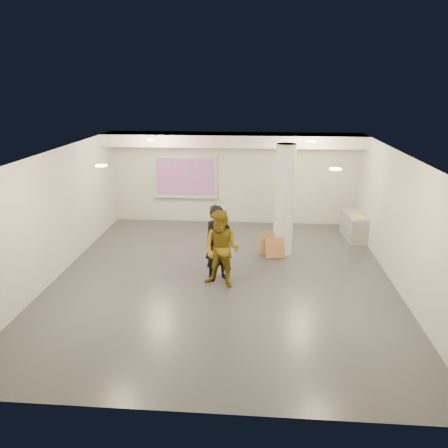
# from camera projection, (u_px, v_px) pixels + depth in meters

# --- Properties ---
(floor) EXTENTS (8.00, 9.00, 0.01)m
(floor) POSITION_uv_depth(u_px,v_px,m) (223.00, 278.00, 10.49)
(floor) COLOR #393D42
(floor) RESTS_ON ground
(ceiling) EXTENTS (8.00, 9.00, 0.01)m
(ceiling) POSITION_uv_depth(u_px,v_px,m) (223.00, 154.00, 9.56)
(ceiling) COLOR white
(ceiling) RESTS_ON floor
(wall_back) EXTENTS (8.00, 0.01, 3.00)m
(wall_back) POSITION_uv_depth(u_px,v_px,m) (234.00, 178.00, 14.29)
(wall_back) COLOR beige
(wall_back) RESTS_ON floor
(wall_front) EXTENTS (8.00, 0.01, 3.00)m
(wall_front) POSITION_uv_depth(u_px,v_px,m) (195.00, 320.00, 5.76)
(wall_front) COLOR beige
(wall_front) RESTS_ON floor
(wall_left) EXTENTS (0.01, 9.00, 3.00)m
(wall_left) POSITION_uv_depth(u_px,v_px,m) (54.00, 215.00, 10.33)
(wall_left) COLOR beige
(wall_left) RESTS_ON floor
(wall_right) EXTENTS (0.01, 9.00, 3.00)m
(wall_right) POSITION_uv_depth(u_px,v_px,m) (401.00, 223.00, 9.73)
(wall_right) COLOR beige
(wall_right) RESTS_ON floor
(soffit_band) EXTENTS (8.00, 1.10, 0.36)m
(soffit_band) POSITION_uv_depth(u_px,v_px,m) (233.00, 140.00, 13.36)
(soffit_band) COLOR silver
(soffit_band) RESTS_ON ceiling
(downlight_nw) EXTENTS (0.22, 0.22, 0.02)m
(downlight_nw) POSITION_uv_depth(u_px,v_px,m) (151.00, 140.00, 12.11)
(downlight_nw) COLOR #FFE588
(downlight_nw) RESTS_ON ceiling
(downlight_ne) EXTENTS (0.22, 0.22, 0.02)m
(downlight_ne) POSITION_uv_depth(u_px,v_px,m) (311.00, 141.00, 11.77)
(downlight_ne) COLOR #FFE588
(downlight_ne) RESTS_ON ceiling
(downlight_sw) EXTENTS (0.22, 0.22, 0.02)m
(downlight_sw) POSITION_uv_depth(u_px,v_px,m) (101.00, 166.00, 8.31)
(downlight_sw) COLOR #FFE588
(downlight_sw) RESTS_ON ceiling
(downlight_se) EXTENTS (0.22, 0.22, 0.02)m
(downlight_se) POSITION_uv_depth(u_px,v_px,m) (335.00, 169.00, 7.98)
(downlight_se) COLOR #FFE588
(downlight_se) RESTS_ON ceiling
(column) EXTENTS (0.52, 0.52, 3.00)m
(column) POSITION_uv_depth(u_px,v_px,m) (284.00, 200.00, 11.62)
(column) COLOR silver
(column) RESTS_ON floor
(projection_screen) EXTENTS (2.10, 0.13, 1.42)m
(projection_screen) POSITION_uv_depth(u_px,v_px,m) (185.00, 177.00, 14.36)
(projection_screen) COLOR silver
(projection_screen) RESTS_ON wall_back
(credenza) EXTENTS (0.65, 1.34, 0.76)m
(credenza) POSITION_uv_depth(u_px,v_px,m) (355.00, 226.00, 13.11)
(credenza) COLOR gray
(credenza) RESTS_ON floor
(papers_stack) EXTENTS (0.24, 0.31, 0.02)m
(papers_stack) POSITION_uv_depth(u_px,v_px,m) (360.00, 217.00, 12.69)
(papers_stack) COLOR silver
(papers_stack) RESTS_ON credenza
(postit_pad) EXTENTS (0.25, 0.31, 0.03)m
(postit_pad) POSITION_uv_depth(u_px,v_px,m) (359.00, 216.00, 12.71)
(postit_pad) COLOR #FFF323
(postit_pad) RESTS_ON credenza
(cardboard_back) EXTENTS (0.61, 0.27, 0.63)m
(cardboard_back) POSITION_uv_depth(u_px,v_px,m) (270.00, 243.00, 11.88)
(cardboard_back) COLOR #9D6D40
(cardboard_back) RESTS_ON floor
(cardboard_front) EXTENTS (0.53, 0.29, 0.55)m
(cardboard_front) POSITION_uv_depth(u_px,v_px,m) (275.00, 248.00, 11.67)
(cardboard_front) COLOR #9D6D40
(cardboard_front) RESTS_ON floor
(woman) EXTENTS (0.79, 0.72, 1.82)m
(woman) POSITION_uv_depth(u_px,v_px,m) (218.00, 243.00, 10.21)
(woman) COLOR black
(woman) RESTS_ON floor
(man) EXTENTS (1.07, 0.96, 1.81)m
(man) POSITION_uv_depth(u_px,v_px,m) (222.00, 249.00, 9.84)
(man) COLOR olive
(man) RESTS_ON floor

